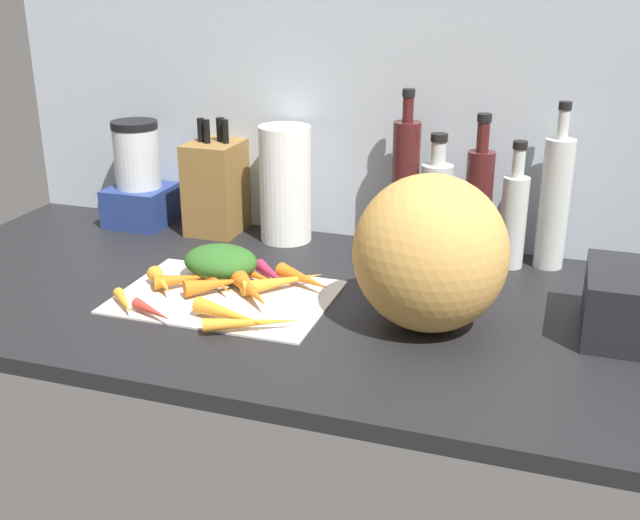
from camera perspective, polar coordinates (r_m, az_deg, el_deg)
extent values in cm
cube|color=black|center=(151.62, -1.62, -3.05)|extent=(170.00, 80.00, 3.00)
cube|color=#ADB7C1|center=(177.76, 2.58, 11.16)|extent=(170.00, 3.00, 60.00)
cube|color=beige|center=(150.30, -7.03, -2.64)|extent=(40.81, 29.18, 0.80)
cone|color=red|center=(142.40, -12.27, -3.73)|extent=(10.49, 6.44, 2.08)
cone|color=orange|center=(146.47, -5.08, -2.29)|extent=(12.91, 13.45, 3.51)
cone|color=orange|center=(153.47, -11.64, -1.62)|extent=(9.68, 9.65, 3.15)
cone|color=orange|center=(154.51, -10.08, -1.39)|extent=(10.95, 9.41, 2.91)
cone|color=orange|center=(147.40, -14.29, -3.05)|extent=(8.62, 8.73, 2.03)
cone|color=orange|center=(151.87, -1.16, -1.42)|extent=(13.79, 9.08, 3.13)
cone|color=#B2264C|center=(154.92, -3.54, -1.09)|extent=(10.73, 10.07, 2.64)
cone|color=orange|center=(154.93, -4.70, -1.18)|extent=(14.77, 8.59, 2.33)
cone|color=orange|center=(134.90, -5.03, -4.65)|extent=(16.64, 9.55, 2.46)
cone|color=orange|center=(150.56, -7.74, -1.77)|extent=(11.43, 10.65, 3.35)
cone|color=orange|center=(154.00, -8.00, -1.36)|extent=(15.30, 13.22, 2.83)
cone|color=orange|center=(151.40, -2.68, -1.54)|extent=(14.48, 14.10, 2.97)
cone|color=orange|center=(137.58, -6.64, -4.03)|extent=(15.60, 6.91, 3.13)
ellipsoid|color=#2D6023|center=(157.37, -7.36, -0.11)|extent=(15.43, 11.87, 6.53)
ellipsoid|color=gold|center=(133.59, 8.15, 0.48)|extent=(26.94, 24.87, 27.79)
cube|color=olive|center=(186.22, -7.58, 5.42)|extent=(11.73, 15.82, 21.73)
cylinder|color=black|center=(183.57, -8.80, 9.50)|extent=(1.74, 1.74, 5.50)
cylinder|color=black|center=(181.65, -8.38, 9.41)|extent=(1.46, 1.46, 5.50)
cylinder|color=black|center=(183.47, -7.37, 9.57)|extent=(2.06, 2.06, 5.50)
cylinder|color=black|center=(180.97, -7.02, 9.43)|extent=(1.52, 1.52, 5.50)
cube|color=navy|center=(196.03, -13.12, 3.96)|extent=(14.54, 14.54, 9.42)
cylinder|color=silver|center=(193.00, -13.41, 7.35)|extent=(10.91, 10.91, 14.43)
cylinder|color=black|center=(191.33, -13.61, 9.71)|extent=(11.12, 11.12, 1.80)
cylinder|color=white|center=(177.24, -2.58, 5.63)|extent=(11.78, 11.78, 26.75)
cylinder|color=#471919|center=(170.07, 6.31, 5.29)|extent=(6.00, 6.00, 29.21)
cylinder|color=#471919|center=(166.28, 6.55, 11.03)|extent=(2.36, 2.36, 5.34)
cylinder|color=black|center=(165.73, 6.60, 12.21)|extent=(2.71, 2.71, 1.60)
cylinder|color=silver|center=(169.54, 8.53, 3.60)|extent=(6.84, 6.84, 20.51)
cylinder|color=silver|center=(166.22, 8.77, 7.83)|extent=(3.16, 3.16, 5.17)
cylinder|color=black|center=(165.50, 8.83, 8.97)|extent=(3.64, 3.64, 1.60)
cylinder|color=#471919|center=(167.05, 11.60, 3.81)|extent=(5.83, 5.83, 24.25)
cylinder|color=#471919|center=(163.32, 11.99, 8.92)|extent=(2.59, 2.59, 6.25)
cylinder|color=black|center=(162.58, 12.09, 10.28)|extent=(2.98, 2.98, 1.60)
cylinder|color=silver|center=(166.69, 14.10, 2.71)|extent=(5.51, 5.51, 19.53)
cylinder|color=silver|center=(163.30, 14.49, 6.96)|extent=(2.58, 2.58, 5.95)
cylinder|color=black|center=(162.47, 14.61, 8.25)|extent=(2.97, 2.97, 1.60)
cylinder|color=silver|center=(167.70, 16.95, 3.96)|extent=(6.19, 6.19, 27.47)
cylinder|color=silver|center=(163.87, 17.57, 9.55)|extent=(2.26, 2.26, 5.94)
cylinder|color=black|center=(163.23, 17.72, 10.84)|extent=(2.59, 2.59, 1.60)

